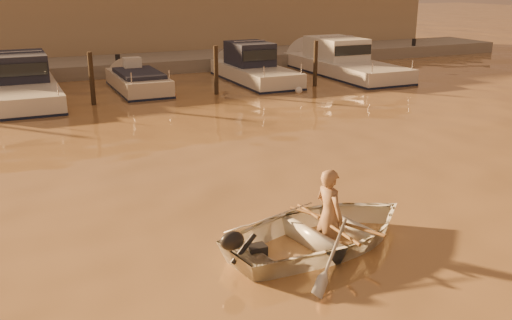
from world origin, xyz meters
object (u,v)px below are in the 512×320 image
moored_boat_3 (138,85)px  person (329,215)px  moored_boat_4 (255,68)px  moored_boat_5 (344,62)px  dinghy (324,231)px  waterfront_building (56,19)px  moored_boat_2 (23,84)px

moored_boat_3 → person: bearing=-91.0°
moored_boat_3 → moored_boat_4: 5.52m
moored_boat_4 → moored_boat_5: bearing=0.0°
dinghy → waterfront_building: size_ratio=0.08×
moored_boat_3 → moored_boat_4: (5.50, 0.00, 0.40)m
moored_boat_4 → waterfront_building: 13.45m
dinghy → person: 0.31m
moored_boat_3 → moored_boat_5: (10.40, 0.00, 0.40)m
waterfront_building → moored_boat_4: bearing=-55.6°
dinghy → moored_boat_5: 19.45m
person → moored_boat_3: size_ratio=0.31×
person → moored_boat_3: bearing=-11.2°
moored_boat_2 → waterfront_building: bearing=77.0°
dinghy → waterfront_building: 27.31m
moored_boat_5 → moored_boat_2: bearing=180.0°
moored_boat_4 → waterfront_building: bearing=124.4°
moored_boat_2 → moored_boat_3: 4.58m
moored_boat_2 → waterfront_building: 11.43m
dinghy → moored_boat_3: 16.19m
moored_boat_5 → waterfront_building: size_ratio=0.19×
person → moored_boat_3: (0.29, 16.16, -0.34)m
person → moored_boat_2: (-4.28, 16.16, 0.06)m
dinghy → moored_boat_2: 16.72m
person → waterfront_building: bearing=-6.5°
moored_boat_5 → moored_boat_4: bearing=180.0°
person → moored_boat_5: (10.69, 16.16, 0.06)m
dinghy → waterfront_building: (-1.65, 27.18, 2.12)m
dinghy → moored_boat_5: bearing=-43.9°
moored_boat_4 → waterfront_building: (-7.54, 11.00, 1.77)m
waterfront_building → moored_boat_5: bearing=-41.5°
dinghy → moored_boat_4: bearing=-30.2°
moored_boat_3 → waterfront_building: (-2.03, 11.00, 2.17)m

